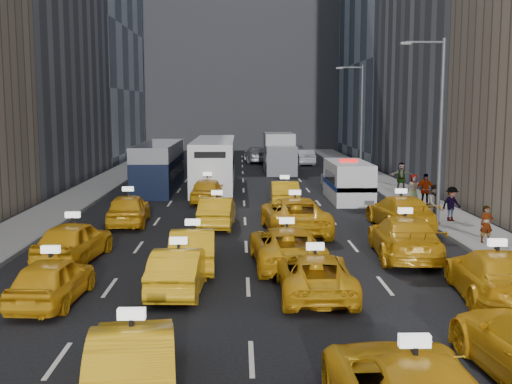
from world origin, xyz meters
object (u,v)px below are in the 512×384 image
(nypd_van, at_px, (348,182))
(box_truck, at_px, (280,153))
(double_decker, at_px, (159,167))
(city_bus, at_px, (214,163))
(pedestrian_0, at_px, (486,224))
(taxi_1, at_px, (133,362))

(nypd_van, relative_size, box_truck, 0.81)
(nypd_van, height_order, double_decker, double_decker)
(box_truck, bearing_deg, nypd_van, -80.78)
(double_decker, xyz_separation_m, city_bus, (3.81, 1.33, 0.12))
(city_bus, distance_m, pedestrian_0, 23.47)
(taxi_1, relative_size, double_decker, 0.42)
(nypd_van, xyz_separation_m, double_decker, (-12.37, 5.63, 0.42))
(box_truck, height_order, pedestrian_0, box_truck)
(city_bus, bearing_deg, pedestrian_0, -62.50)
(box_truck, bearing_deg, double_decker, -129.87)
(double_decker, bearing_deg, box_truck, 47.23)
(city_bus, bearing_deg, box_truck, 58.49)
(city_bus, xyz_separation_m, pedestrian_0, (12.18, -20.04, -0.78))
(taxi_1, relative_size, box_truck, 0.63)
(pedestrian_0, bearing_deg, double_decker, 124.09)
(nypd_van, height_order, box_truck, box_truck)
(taxi_1, distance_m, double_decker, 32.78)
(double_decker, bearing_deg, taxi_1, -88.16)
(taxi_1, bearing_deg, nypd_van, -115.47)
(box_truck, bearing_deg, pedestrian_0, -78.66)
(nypd_van, relative_size, double_decker, 0.55)
(double_decker, relative_size, city_bus, 0.83)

